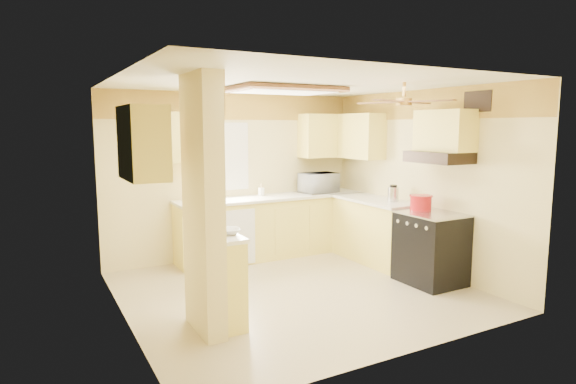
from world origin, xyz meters
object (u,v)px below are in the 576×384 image
microwave (319,183)px  kettle (393,194)px  stove (431,248)px  bowl (229,232)px  dutch_oven (421,202)px

microwave → kettle: 1.37m
stove → bowl: bowl is taller
microwave → dutch_oven: bearing=97.6°
dutch_oven → bowl: bearing=-175.3°
microwave → bowl: bearing=38.1°
bowl → dutch_oven: (2.79, 0.23, 0.05)m
bowl → kettle: (2.85, 0.84, 0.08)m
microwave → kettle: size_ratio=2.41×
microwave → bowl: 3.23m
kettle → microwave: bearing=108.2°
bowl → microwave: bearing=41.5°
dutch_oven → kettle: kettle is taller
microwave → dutch_oven: size_ratio=1.94×
bowl → dutch_oven: dutch_oven is taller
microwave → bowl: (-2.42, -2.14, -0.13)m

